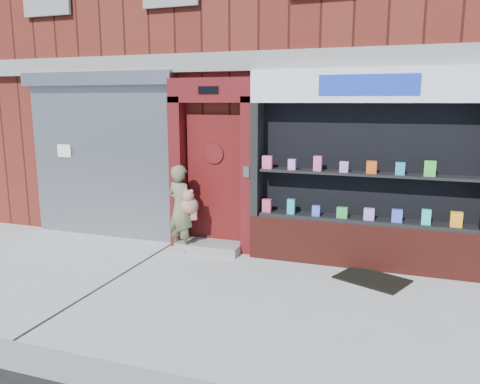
% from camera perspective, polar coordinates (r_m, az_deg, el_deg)
% --- Properties ---
extents(ground, '(80.00, 80.00, 0.00)m').
position_cam_1_polar(ground, '(6.36, -3.36, -12.37)').
color(ground, '#9E9E99').
rests_on(ground, ground).
extents(curb, '(60.00, 0.30, 0.12)m').
position_cam_1_polar(curb, '(4.65, -14.29, -21.32)').
color(curb, gray).
rests_on(curb, ground).
extents(building, '(12.00, 8.16, 8.00)m').
position_cam_1_polar(building, '(11.70, 8.28, 18.14)').
color(building, '#5A1B14').
rests_on(building, ground).
extents(shutter_bay, '(3.10, 0.30, 3.04)m').
position_cam_1_polar(shutter_bay, '(9.04, -16.57, 5.45)').
color(shutter_bay, gray).
rests_on(shutter_bay, ground).
extents(red_door_bay, '(1.52, 0.58, 2.90)m').
position_cam_1_polar(red_door_bay, '(7.92, -3.35, 3.25)').
color(red_door_bay, '#4A0C0F').
rests_on(red_door_bay, ground).
extents(pharmacy_bay, '(3.50, 0.41, 3.00)m').
position_cam_1_polar(pharmacy_bay, '(7.31, 14.92, 1.58)').
color(pharmacy_bay, '#591C15').
rests_on(pharmacy_bay, ground).
extents(woman, '(0.65, 0.52, 1.49)m').
position_cam_1_polar(woman, '(7.94, -7.14, -1.95)').
color(woman, '#636B46').
rests_on(woman, ground).
extents(doormat, '(1.12, 0.98, 0.02)m').
position_cam_1_polar(doormat, '(7.09, 15.81, -10.18)').
color(doormat, black).
rests_on(doormat, ground).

